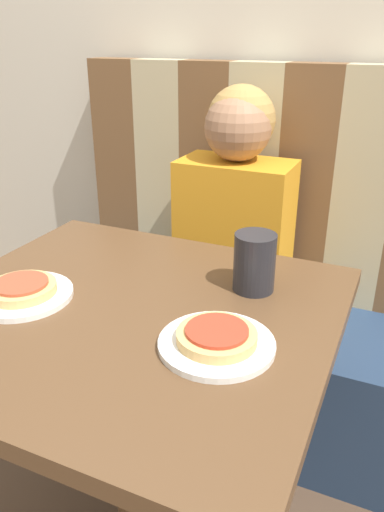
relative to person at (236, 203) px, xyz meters
name	(u,v)px	position (x,y,z in m)	size (l,w,h in m)	color
wall_back	(273,17)	(0.00, 0.29, 0.52)	(7.00, 0.05, 2.60)	beige
booth_seat	(229,359)	(0.00, 0.00, -0.57)	(1.20, 0.48, 0.43)	navy
booth_backrest	(255,181)	(0.00, 0.19, 0.02)	(1.20, 0.09, 0.74)	brown
dining_table	(129,356)	(0.00, -0.64, -0.14)	(0.81, 0.74, 0.76)	brown
person	(236,203)	(0.00, 0.00, 0.00)	(0.34, 0.22, 0.69)	orange
plate_left	(23,295)	(-0.21, -0.69, -0.02)	(0.20, 0.20, 0.01)	white
plate_right	(217,344)	(0.21, -0.69, -0.02)	(0.20, 0.20, 0.01)	white
pizza_left	(21,288)	(-0.21, -0.69, 0.00)	(0.14, 0.14, 0.02)	tan
pizza_right	(217,336)	(0.21, -0.69, 0.00)	(0.14, 0.14, 0.02)	tan
drinking_cup	(254,262)	(0.21, -0.46, 0.04)	(0.09, 0.09, 0.12)	#232328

